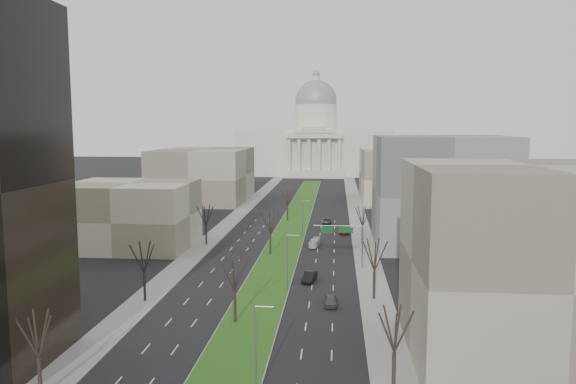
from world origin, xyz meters
The scene contains 28 objects.
ground centered at (0.00, 120.00, 0.00)m, with size 600.00×600.00×0.00m, color black.
median centered at (0.00, 118.99, 0.10)m, with size 8.00×222.03×0.20m.
sidewalk_left centered at (-17.50, 95.00, 0.07)m, with size 5.00×330.00×0.15m, color gray.
sidewalk_right centered at (17.50, 95.00, 0.07)m, with size 5.00×330.00×0.15m, color gray.
capitol centered at (0.00, 269.59, 16.31)m, with size 80.00×46.00×55.00m.
building_beige_left centered at (-33.00, 85.00, 7.00)m, with size 26.00×22.00×14.00m, color gray.
building_tan_right centered at (33.00, 32.00, 11.00)m, with size 26.00×24.00×22.00m, color #786D5D.
building_grey_right centered at (34.00, 92.00, 12.00)m, with size 28.00×26.00×24.00m, color slate.
building_far_left centered at (-35.00, 160.00, 9.00)m, with size 30.00×40.00×18.00m, color #786D5D.
building_far_right centered at (35.00, 165.00, 9.00)m, with size 30.00×40.00×18.00m, color gray.
tree_left_near centered at (-17.20, 18.00, 6.61)m, with size 5.10×5.10×9.18m.
tree_left_mid centered at (-17.20, 48.00, 7.00)m, with size 5.40×5.40×9.72m.
tree_left_far centered at (-17.20, 88.00, 6.84)m, with size 5.28×5.28×9.50m.
tree_right_near centered at (17.20, 22.00, 6.69)m, with size 5.16×5.16×9.29m.
tree_right_mid centered at (17.20, 52.00, 7.16)m, with size 5.52×5.52×9.94m.
tree_right_far centered at (17.20, 92.00, 6.53)m, with size 5.04×5.04×9.07m.
tree_median_a centered at (-2.00, 40.00, 7.00)m, with size 5.40×5.40×9.72m.
tree_median_b centered at (-2.00, 80.00, 7.00)m, with size 5.40×5.40×9.72m.
tree_median_c centered at (-2.00, 120.00, 7.00)m, with size 5.40×5.40×9.72m.
streetlamp_median_a centered at (3.76, 20.00, 4.81)m, with size 1.90×0.20×9.16m.
streetlamp_median_b centered at (3.76, 55.00, 4.81)m, with size 1.90×0.20×9.16m.
streetlamp_median_c centered at (3.76, 95.00, 4.81)m, with size 1.90×0.20×9.16m.
mast_arm_signs centered at (13.49, 70.03, 6.11)m, with size 9.12×0.24×8.09m.
car_grey_near centered at (10.69, 48.44, 0.77)m, with size 1.82×4.52×1.54m, color #45484B.
car_black centered at (6.97, 60.85, 0.85)m, with size 1.79×5.13×1.69m, color black.
car_red centered at (13.50, 103.57, 0.80)m, with size 2.25×5.53×1.61m, color maroon.
car_grey_far centered at (8.76, 117.36, 0.66)m, with size 2.20×4.76×1.32m, color #414548.
box_van centered at (6.73, 88.50, 0.89)m, with size 1.50×6.42×1.79m, color white.
Camera 1 is at (11.36, -31.63, 26.43)m, focal length 35.00 mm.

